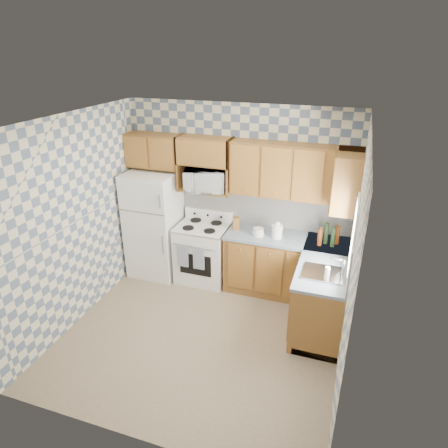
{
  "coord_description": "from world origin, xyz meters",
  "views": [
    {
      "loc": [
        1.58,
        -3.81,
        3.44
      ],
      "look_at": [
        0.05,
        0.75,
        1.25
      ],
      "focal_mm": 32.0,
      "sensor_mm": 36.0,
      "label": 1
    }
  ],
  "objects": [
    {
      "name": "soap_bottle",
      "position": [
        1.45,
        0.33,
        1.01
      ],
      "size": [
        0.06,
        0.06,
        0.17
      ],
      "primitive_type": "cylinder",
      "color": "silver",
      "rests_on": "countertop_right"
    },
    {
      "name": "window",
      "position": [
        1.69,
        0.45,
        1.45
      ],
      "size": [
        0.02,
        0.66,
        0.86
      ],
      "primitive_type": "cube",
      "color": "white",
      "rests_on": "right_wall"
    },
    {
      "name": "dish_towel_right",
      "position": [
        -0.4,
        0.93,
        0.55
      ],
      "size": [
        0.17,
        0.02,
        0.36
      ],
      "primitive_type": "cube",
      "color": "navy",
      "rests_on": "stove_body"
    },
    {
      "name": "refrigerator",
      "position": [
        -1.27,
        1.25,
        0.84
      ],
      "size": [
        0.75,
        0.7,
        1.68
      ],
      "primitive_type": "cube",
      "color": "white",
      "rests_on": "floor"
    },
    {
      "name": "upper_cabinets_right",
      "position": [
        1.53,
        1.25,
        1.85
      ],
      "size": [
        0.33,
        0.7,
        0.74
      ],
      "primitive_type": "cube",
      "color": "brown",
      "rests_on": "right_wall"
    },
    {
      "name": "floor",
      "position": [
        0.0,
        0.0,
        0.0
      ],
      "size": [
        3.4,
        3.4,
        0.0
      ],
      "primitive_type": "plane",
      "color": "#78654D",
      "rests_on": "ground"
    },
    {
      "name": "dish_towel_left",
      "position": [
        -0.66,
        0.93,
        0.55
      ],
      "size": [
        0.17,
        0.02,
        0.36
      ],
      "primitive_type": "cube",
      "color": "navy",
      "rests_on": "stove_body"
    },
    {
      "name": "microwave",
      "position": [
        -0.47,
        1.38,
        1.61
      ],
      "size": [
        0.67,
        0.54,
        0.32
      ],
      "primitive_type": "imported",
      "rotation": [
        0.0,
        0.0,
        0.29
      ],
      "color": "white",
      "rests_on": "microwave_shelf"
    },
    {
      "name": "right_wall",
      "position": [
        1.7,
        0.0,
        1.35
      ],
      "size": [
        0.02,
        3.2,
        2.7
      ],
      "primitive_type": "cube",
      "color": "slate",
      "rests_on": "ground"
    },
    {
      "name": "backsplash_back",
      "position": [
        0.4,
        1.59,
        1.2
      ],
      "size": [
        2.6,
        0.02,
        0.56
      ],
      "primitive_type": "cube",
      "color": "white",
      "rests_on": "back_wall"
    },
    {
      "name": "countertop_right",
      "position": [
        1.4,
        0.8,
        0.9
      ],
      "size": [
        0.63,
        1.6,
        0.04
      ],
      "primitive_type": "cube",
      "color": "slate",
      "rests_on": "base_cabinets_right"
    },
    {
      "name": "base_cabinets_right",
      "position": [
        1.4,
        0.8,
        0.44
      ],
      "size": [
        0.6,
        1.6,
        0.88
      ],
      "primitive_type": "cube",
      "color": "brown",
      "rests_on": "floor"
    },
    {
      "name": "bottle_1",
      "position": [
        1.44,
        1.22,
        1.06
      ],
      "size": [
        0.07,
        0.07,
        0.28
      ],
      "primitive_type": "cylinder",
      "color": "black",
      "rests_on": "countertop_back"
    },
    {
      "name": "upper_cabinets_back",
      "position": [
        0.82,
        1.44,
        1.85
      ],
      "size": [
        1.75,
        0.33,
        0.74
      ],
      "primitive_type": "cube",
      "color": "brown",
      "rests_on": "back_wall"
    },
    {
      "name": "upper_cabinets_fridge",
      "position": [
        -1.29,
        1.44,
        1.97
      ],
      "size": [
        0.82,
        0.33,
        0.5
      ],
      "primitive_type": "cube",
      "color": "brown",
      "rests_on": "back_wall"
    },
    {
      "name": "countertop_back",
      "position": [
        0.82,
        1.3,
        0.9
      ],
      "size": [
        1.77,
        0.63,
        0.04
      ],
      "primitive_type": "cube",
      "color": "slate",
      "rests_on": "base_cabinets_back"
    },
    {
      "name": "bottle_0",
      "position": [
        1.34,
        1.28,
        1.07
      ],
      "size": [
        0.07,
        0.07,
        0.3
      ],
      "primitive_type": "cylinder",
      "color": "black",
      "rests_on": "countertop_back"
    },
    {
      "name": "bottle_3",
      "position": [
        1.27,
        1.2,
        1.04
      ],
      "size": [
        0.07,
        0.07,
        0.24
      ],
      "primitive_type": "cylinder",
      "color": "#58260E",
      "rests_on": "countertop_back"
    },
    {
      "name": "backsplash_right",
      "position": [
        1.69,
        0.8,
        1.2
      ],
      "size": [
        0.02,
        1.6,
        0.56
      ],
      "primitive_type": "cube",
      "color": "white",
      "rests_on": "right_wall"
    },
    {
      "name": "back_wall",
      "position": [
        0.0,
        1.6,
        1.35
      ],
      "size": [
        3.4,
        0.02,
        2.7
      ],
      "primitive_type": "cube",
      "color": "slate",
      "rests_on": "ground"
    },
    {
      "name": "food_containers",
      "position": [
        0.41,
        1.22,
        0.97
      ],
      "size": [
        0.16,
        0.16,
        0.11
      ],
      "primitive_type": null,
      "color": "silver",
      "rests_on": "countertop_back"
    },
    {
      "name": "electric_kettle",
      "position": [
        0.68,
        1.24,
        1.02
      ],
      "size": [
        0.15,
        0.15,
        0.19
      ],
      "primitive_type": "cylinder",
      "color": "white",
      "rests_on": "countertop_back"
    },
    {
      "name": "bottle_2",
      "position": [
        1.49,
        1.32,
        1.05
      ],
      "size": [
        0.07,
        0.07,
        0.26
      ],
      "primitive_type": "cylinder",
      "color": "#58260E",
      "rests_on": "countertop_back"
    },
    {
      "name": "sink",
      "position": [
        1.4,
        0.45,
        0.93
      ],
      "size": [
        0.48,
        0.4,
        0.03
      ],
      "primitive_type": "cube",
      "color": "#B7B7BC",
      "rests_on": "countertop_right"
    },
    {
      "name": "stove_body",
      "position": [
        -0.47,
        1.28,
        0.45
      ],
      "size": [
        0.76,
        0.65,
        0.9
      ],
      "primitive_type": "cube",
      "color": "white",
      "rests_on": "floor"
    },
    {
      "name": "microwave_shelf",
      "position": [
        -0.47,
        1.44,
        1.44
      ],
      "size": [
        0.8,
        0.33,
        0.03
      ],
      "primitive_type": "cube",
      "color": "brown",
      "rests_on": "back_wall"
    },
    {
      "name": "knife_block",
      "position": [
        0.05,
        1.31,
        1.02
      ],
      "size": [
        0.11,
        0.11,
        0.19
      ],
      "primitive_type": "cube",
      "rotation": [
        0.0,
        0.0,
        0.38
      ],
      "color": "brown",
      "rests_on": "countertop_back"
    },
    {
      "name": "cooktop",
      "position": [
        -0.47,
        1.28,
        0.91
      ],
      "size": [
        0.76,
        0.65,
        0.02
      ],
      "primitive_type": "cube",
      "color": "silver",
      "rests_on": "stove_body"
    },
    {
      "name": "base_cabinets_back",
      "position": [
        0.82,
        1.3,
        0.44
      ],
      "size": [
        1.75,
        0.6,
        0.88
      ],
      "primitive_type": "cube",
      "color": "brown",
      "rests_on": "floor"
    },
    {
      "name": "backguard",
      "position": [
        -0.47,
        1.55,
        1.0
      ],
      "size": [
        0.76,
        0.08,
        0.17
      ],
      "primitive_type": "cube",
      "color": "white",
      "rests_on": "cooktop"
    }
  ]
}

